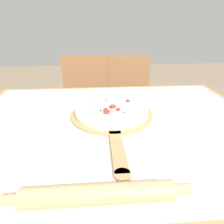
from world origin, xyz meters
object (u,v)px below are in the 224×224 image
Objects in this scene: pizza at (112,110)px; chair_right at (127,100)px; pizza_peel at (112,116)px; rolling_pin at (98,194)px; chair_left at (85,101)px.

pizza is 0.37× the size of chair_right.
pizza_peel is 1.36× the size of rolling_pin.
pizza is 0.88m from chair_left.
chair_right is at bearing 78.08° from rolling_pin.
chair_right is (0.27, 1.30, -0.27)m from rolling_pin.
pizza is 0.73× the size of rolling_pin.
pizza is 0.49m from rolling_pin.
chair_left and chair_right have the same top height.
chair_right reaches higher than pizza_peel.
pizza_peel is 0.89m from chair_left.
pizza is at bearing 89.87° from pizza_peel.
pizza_peel is 0.03m from pizza.
pizza reaches higher than pizza_peel.
rolling_pin is at bearing -98.16° from pizza.
pizza is at bearing -74.51° from chair_left.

